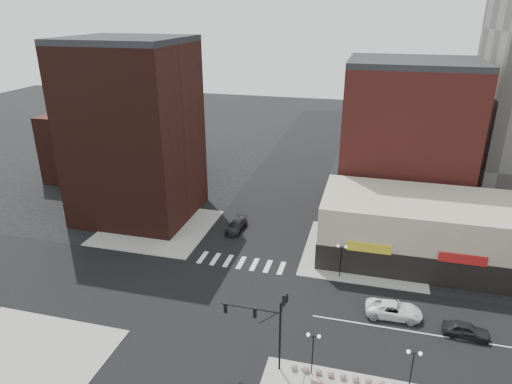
% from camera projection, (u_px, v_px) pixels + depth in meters
% --- Properties ---
extents(ground, '(240.00, 240.00, 0.00)m').
position_uv_depth(ground, '(221.00, 301.00, 49.17)').
color(ground, black).
rests_on(ground, ground).
extents(road_ew, '(200.00, 14.00, 0.02)m').
position_uv_depth(road_ew, '(221.00, 301.00, 49.17)').
color(road_ew, black).
rests_on(road_ew, ground).
extents(road_ns, '(14.00, 200.00, 0.02)m').
position_uv_depth(road_ns, '(221.00, 301.00, 49.17)').
color(road_ns, black).
rests_on(road_ns, ground).
extents(sidewalk_nw, '(15.00, 15.00, 0.12)m').
position_uv_depth(sidewalk_nw, '(158.00, 227.00, 65.54)').
color(sidewalk_nw, gray).
rests_on(sidewalk_nw, ground).
extents(sidewalk_ne, '(15.00, 15.00, 0.12)m').
position_uv_depth(sidewalk_ne, '(364.00, 253.00, 58.74)').
color(sidewalk_ne, gray).
rests_on(sidewalk_ne, ground).
extents(sidewalk_sw, '(15.00, 15.00, 0.12)m').
position_uv_depth(sidewalk_sw, '(8.00, 372.00, 39.56)').
color(sidewalk_sw, gray).
rests_on(sidewalk_sw, ground).
extents(building_nw, '(16.00, 15.00, 25.00)m').
position_uv_depth(building_nw, '(134.00, 134.00, 65.49)').
color(building_nw, '#341510').
rests_on(building_nw, ground).
extents(building_nw_low, '(20.00, 18.00, 12.00)m').
position_uv_depth(building_nw_low, '(116.00, 143.00, 84.88)').
color(building_nw_low, '#341510').
rests_on(building_nw_low, ground).
extents(building_ne_midrise, '(18.00, 15.00, 22.00)m').
position_uv_depth(building_ne_midrise, '(406.00, 142.00, 67.00)').
color(building_ne_midrise, maroon).
rests_on(building_ne_midrise, ground).
extents(building_ne_row, '(24.20, 12.20, 8.00)m').
position_uv_depth(building_ne_row, '(420.00, 234.00, 56.44)').
color(building_ne_row, '#B7AD91').
rests_on(building_ne_row, ground).
extents(traffic_signal, '(5.59, 3.09, 7.77)m').
position_uv_depth(traffic_signal, '(270.00, 319.00, 38.59)').
color(traffic_signal, black).
rests_on(traffic_signal, ground).
extents(street_lamp_se_a, '(1.22, 0.32, 4.16)m').
position_uv_depth(street_lamp_se_a, '(313.00, 344.00, 38.18)').
color(street_lamp_se_a, black).
rests_on(street_lamp_se_a, sidewalk_se).
extents(street_lamp_se_b, '(1.22, 0.32, 4.16)m').
position_uv_depth(street_lamp_se_b, '(413.00, 361.00, 36.31)').
color(street_lamp_se_b, black).
rests_on(street_lamp_se_b, sidewalk_se).
extents(street_lamp_ne, '(1.22, 0.32, 4.16)m').
position_uv_depth(street_lamp_ne, '(341.00, 253.00, 52.28)').
color(street_lamp_ne, black).
rests_on(street_lamp_ne, sidewalk_ne).
extents(bollard_row, '(8.98, 0.58, 0.58)m').
position_uv_depth(bollard_row, '(343.00, 376.00, 38.64)').
color(bollard_row, '#87685D').
rests_on(bollard_row, sidewalk_se).
extents(white_suv, '(5.75, 2.80, 1.57)m').
position_uv_depth(white_suv, '(394.00, 310.00, 46.51)').
color(white_suv, white).
rests_on(white_suv, ground).
extents(dark_sedan_east, '(4.42, 2.04, 1.47)m').
position_uv_depth(dark_sedan_east, '(466.00, 330.00, 43.67)').
color(dark_sedan_east, black).
rests_on(dark_sedan_east, ground).
extents(dark_sedan_north, '(2.33, 5.14, 1.46)m').
position_uv_depth(dark_sedan_north, '(236.00, 226.00, 64.49)').
color(dark_sedan_north, black).
rests_on(dark_sedan_north, ground).
extents(stone_bench, '(1.72, 0.71, 0.39)m').
position_uv_depth(stone_bench, '(320.00, 381.00, 38.21)').
color(stone_bench, '#A37C70').
rests_on(stone_bench, sidewalk_se).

